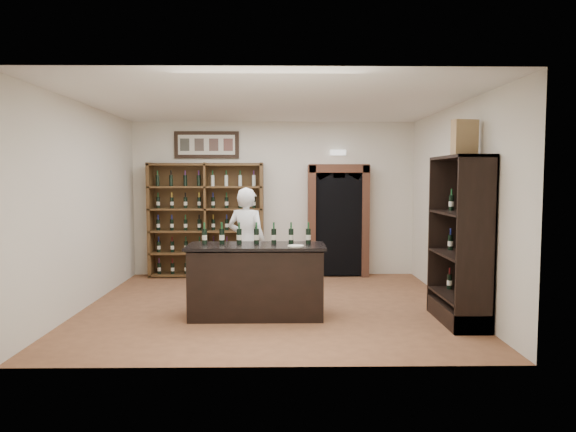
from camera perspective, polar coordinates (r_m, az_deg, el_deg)
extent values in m
plane|color=brown|center=(7.81, -1.82, -9.92)|extent=(5.50, 5.50, 0.00)
plane|color=white|center=(7.65, -1.88, 12.43)|extent=(5.50, 5.50, 0.00)
cube|color=beige|center=(10.08, -1.59, 1.92)|extent=(5.50, 0.04, 3.00)
cube|color=beige|center=(8.11, -21.66, 1.04)|extent=(0.04, 5.00, 3.00)
cube|color=beige|center=(8.02, 18.20, 1.10)|extent=(0.04, 5.00, 3.00)
cube|color=brown|center=(10.18, -8.93, -0.36)|extent=(2.20, 0.02, 2.20)
cube|color=brown|center=(10.21, -15.03, -0.44)|extent=(0.06, 0.38, 2.20)
cube|color=brown|center=(9.90, -2.93, -0.44)|extent=(0.06, 0.38, 2.20)
cube|color=brown|center=(10.00, -9.07, -0.45)|extent=(0.04, 0.38, 2.20)
cube|color=brown|center=(10.14, -9.00, -6.42)|extent=(2.18, 0.38, 0.04)
cube|color=brown|center=(10.07, -9.03, -4.05)|extent=(2.18, 0.38, 0.04)
cube|color=brown|center=(10.02, -9.06, -1.65)|extent=(2.18, 0.38, 0.03)
cube|color=brown|center=(9.98, -9.09, 0.77)|extent=(2.18, 0.38, 0.04)
cube|color=brown|center=(9.97, -9.12, 3.20)|extent=(2.18, 0.38, 0.04)
cube|color=brown|center=(9.97, -9.15, 5.64)|extent=(2.18, 0.38, 0.04)
cube|color=black|center=(10.16, -9.02, 7.81)|extent=(1.25, 0.04, 0.52)
cube|color=black|center=(10.01, 5.58, -0.67)|extent=(0.97, 0.29, 2.05)
cube|color=brown|center=(9.94, 2.64, -0.57)|extent=(0.14, 0.35, 2.15)
cube|color=brown|center=(10.06, 8.51, -0.56)|extent=(0.14, 0.35, 2.15)
cube|color=brown|center=(9.95, 5.63, 5.27)|extent=(1.15, 0.35, 0.16)
cube|color=white|center=(10.06, 5.58, 7.03)|extent=(0.30, 0.10, 0.10)
cube|color=black|center=(7.13, -3.54, -7.43)|extent=(1.80, 0.70, 0.94)
cube|color=black|center=(7.04, -3.56, -3.37)|extent=(1.88, 0.78, 0.04)
cylinder|color=black|center=(7.20, -9.26, -2.25)|extent=(0.07, 0.07, 0.21)
cylinder|color=beige|center=(7.20, -9.26, -2.36)|extent=(0.07, 0.07, 0.07)
cylinder|color=#1A4F29|center=(7.18, -9.28, -1.06)|extent=(0.03, 0.03, 0.09)
cylinder|color=black|center=(7.17, -7.36, -2.25)|extent=(0.07, 0.07, 0.21)
cylinder|color=beige|center=(7.17, -7.36, -2.37)|extent=(0.07, 0.07, 0.07)
cylinder|color=#1A4F29|center=(7.15, -7.37, -1.06)|extent=(0.03, 0.03, 0.09)
cylinder|color=black|center=(7.14, -5.45, -2.26)|extent=(0.07, 0.07, 0.21)
cylinder|color=beige|center=(7.14, -5.45, -2.38)|extent=(0.07, 0.07, 0.07)
cylinder|color=#1A4F29|center=(7.13, -5.46, -1.06)|extent=(0.03, 0.03, 0.09)
cylinder|color=black|center=(7.13, -3.52, -2.26)|extent=(0.07, 0.07, 0.21)
cylinder|color=beige|center=(7.13, -3.52, -2.38)|extent=(0.07, 0.07, 0.07)
cylinder|color=#1A4F29|center=(7.11, -3.53, -1.06)|extent=(0.03, 0.03, 0.09)
cylinder|color=black|center=(7.12, -1.59, -2.26)|extent=(0.07, 0.07, 0.21)
cylinder|color=beige|center=(7.12, -1.59, -2.38)|extent=(0.07, 0.07, 0.07)
cylinder|color=#1A4F29|center=(7.10, -1.59, -1.06)|extent=(0.03, 0.03, 0.09)
cylinder|color=black|center=(7.12, 0.34, -2.26)|extent=(0.07, 0.07, 0.21)
cylinder|color=beige|center=(7.12, 0.34, -2.38)|extent=(0.07, 0.07, 0.07)
cylinder|color=#1A4F29|center=(7.11, 0.34, -1.06)|extent=(0.03, 0.03, 0.09)
cylinder|color=black|center=(7.13, 2.27, -2.25)|extent=(0.07, 0.07, 0.21)
cylinder|color=beige|center=(7.13, 2.27, -2.37)|extent=(0.07, 0.07, 0.07)
cylinder|color=#1A4F29|center=(7.11, 2.28, -1.05)|extent=(0.03, 0.03, 0.09)
cube|color=black|center=(7.20, 20.23, -2.49)|extent=(0.02, 1.20, 2.20)
cube|color=black|center=(6.58, 20.17, -3.11)|extent=(0.48, 0.04, 2.20)
cube|color=black|center=(7.67, 17.07, -2.02)|extent=(0.48, 0.04, 2.20)
cube|color=black|center=(7.08, 18.71, 6.19)|extent=(0.48, 1.20, 0.04)
cube|color=black|center=(7.30, 18.32, -10.18)|extent=(0.48, 1.20, 0.24)
cube|color=black|center=(7.25, 18.36, -8.42)|extent=(0.48, 1.16, 0.03)
cube|color=black|center=(7.15, 18.46, -4.12)|extent=(0.48, 1.16, 0.03)
cube|color=black|center=(7.09, 18.57, 0.29)|extent=(0.48, 1.16, 0.03)
imported|color=white|center=(8.22, -4.62, -2.97)|extent=(0.75, 0.62, 1.76)
cylinder|color=beige|center=(6.83, 0.88, -3.36)|extent=(0.22, 0.22, 0.02)
cube|color=tan|center=(7.06, 19.04, 8.22)|extent=(0.35, 0.20, 0.46)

